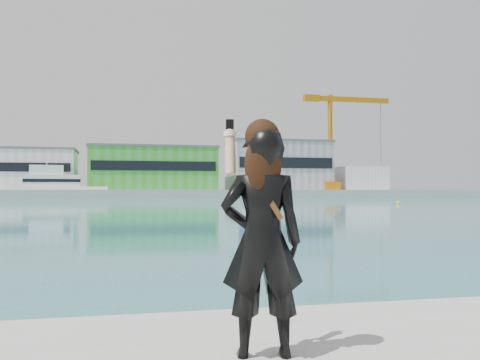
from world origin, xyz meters
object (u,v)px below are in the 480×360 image
object	(u,v)px
motor_yacht	(55,187)
woman	(262,235)
buoy_near	(398,204)
dock_crane	(335,138)

from	to	relation	value
motor_yacht	woman	size ratio (longest dim) A/B	12.05
buoy_near	woman	world-z (taller)	woman
buoy_near	motor_yacht	bearing A→B (deg)	135.32
dock_crane	woman	bearing A→B (deg)	-113.17
dock_crane	woman	xyz separation A→B (m)	(-52.42, -122.51, -13.41)
dock_crane	woman	world-z (taller)	dock_crane
buoy_near	woman	distance (m)	74.13
dock_crane	woman	size ratio (longest dim) A/B	14.14
motor_yacht	buoy_near	bearing A→B (deg)	-49.55
motor_yacht	buoy_near	world-z (taller)	motor_yacht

